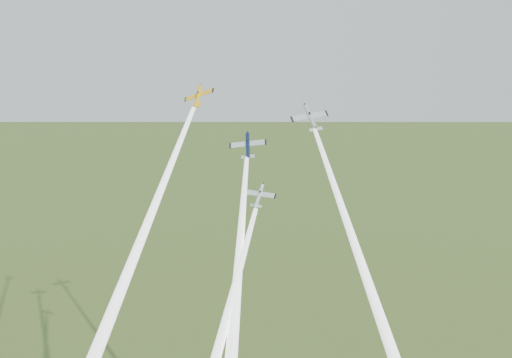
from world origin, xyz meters
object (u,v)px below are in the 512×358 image
(plane_silver_low, at_px, (259,196))
(plane_silver_right, at_px, (311,118))
(plane_yellow, at_px, (198,96))
(plane_navy, at_px, (248,145))

(plane_silver_low, bearing_deg, plane_silver_right, 68.75)
(plane_yellow, bearing_deg, plane_navy, 13.78)
(plane_yellow, bearing_deg, plane_silver_right, 26.91)
(plane_navy, bearing_deg, plane_silver_right, 18.54)
(plane_navy, height_order, plane_silver_low, plane_navy)
(plane_yellow, xyz_separation_m, plane_navy, (10.65, -1.93, -10.50))
(plane_navy, xyz_separation_m, plane_silver_low, (2.31, -9.69, -8.85))
(plane_silver_right, bearing_deg, plane_silver_low, -151.17)
(plane_silver_right, distance_m, plane_silver_low, 22.54)
(plane_navy, bearing_deg, plane_yellow, 175.48)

